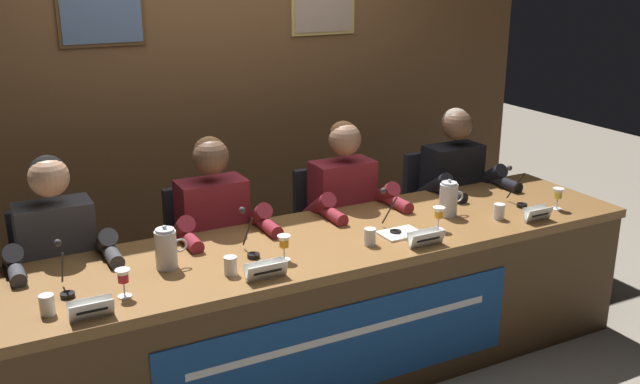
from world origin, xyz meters
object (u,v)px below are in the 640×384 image
object	(u,v)px
conference_table	(330,290)
nameplate_far_left	(91,309)
panelist_far_left	(61,262)
water_cup_far_right	(499,212)
juice_glass_center_right	(439,214)
water_pitcher_right_side	(449,199)
microphone_far_left	(64,277)
microphone_center_left	(250,240)
nameplate_center_left	(266,270)
chair_far_right	(438,222)
chair_center_left	(208,268)
juice_glass_far_left	(123,278)
water_cup_center_right	(370,238)
document_stack_center_right	(400,233)
panelist_center_right	(349,211)
juice_glass_far_right	(558,195)
water_cup_far_left	(47,306)
chair_far_left	(60,298)
juice_glass_center_left	(284,243)
panelist_far_right	(459,191)
water_pitcher_left_side	(166,249)
panelist_center_left	(218,234)
water_cup_center_left	(231,267)
microphone_center_right	(391,218)
nameplate_center_right	(426,238)
chair_center_right	(332,244)
microphone_far_right	(518,193)
nameplate_far_right	(538,214)

from	to	relation	value
conference_table	nameplate_far_left	xyz separation A→B (m)	(-1.19, -0.21, 0.27)
panelist_far_left	water_cup_far_right	size ratio (longest dim) A/B	14.45
juice_glass_center_right	water_pitcher_right_side	distance (m)	0.24
microphone_far_left	microphone_center_left	distance (m)	0.85
nameplate_center_left	chair_far_right	distance (m)	1.90
chair_center_left	juice_glass_far_left	bearing A→B (deg)	-128.54
water_cup_center_right	document_stack_center_right	distance (m)	0.22
panelist_center_right	juice_glass_far_right	xyz separation A→B (m)	(1.00, -0.62, 0.12)
nameplate_far_left	water_cup_far_left	distance (m)	0.19
chair_far_left	water_cup_far_left	size ratio (longest dim) A/B	10.60
juice_glass_center_left	panelist_far_right	size ratio (longest dim) A/B	0.10
chair_center_left	water_pitcher_left_side	xyz separation A→B (m)	(-0.39, -0.59, 0.41)
juice_glass_far_right	chair_far_right	bearing A→B (deg)	103.57
document_stack_center_right	juice_glass_far_right	bearing A→B (deg)	-4.73
conference_table	juice_glass_far_left	xyz separation A→B (m)	(-1.03, -0.08, 0.32)
panelist_center_left	microphone_far_left	bearing A→B (deg)	-152.23
water_cup_far_right	document_stack_center_right	bearing A→B (deg)	174.98
water_cup_center_left	water_cup_far_right	xyz separation A→B (m)	(1.56, 0.00, 0.00)
panelist_far_left	juice_glass_far_left	distance (m)	0.63
panelist_far_left	microphone_center_right	size ratio (longest dim) A/B	5.68
juice_glass_center_right	microphone_center_right	bearing A→B (deg)	159.48
panelist_center_left	panelist_far_right	size ratio (longest dim) A/B	1.00
water_cup_far_left	microphone_center_left	world-z (taller)	microphone_center_left
water_cup_far_left	nameplate_center_left	distance (m)	0.91
nameplate_far_left	panelist_center_right	size ratio (longest dim) A/B	0.14
conference_table	chair_far_right	distance (m)	1.40
panelist_far_left	microphone_center_left	size ratio (longest dim) A/B	5.68
nameplate_center_right	water_cup_far_left	bearing A→B (deg)	176.33
chair_far_right	water_cup_center_right	bearing A→B (deg)	-142.56
juice_glass_center_left	water_cup_far_right	world-z (taller)	juice_glass_center_left
chair_center_left	water_cup_center_left	size ratio (longest dim) A/B	10.60
chair_center_right	water_pitcher_left_side	xyz separation A→B (m)	(-1.19, -0.59, 0.41)
chair_far_left	chair_center_right	world-z (taller)	same
nameplate_center_right	document_stack_center_right	bearing A→B (deg)	97.78
microphone_center_right	water_cup_center_left	bearing A→B (deg)	-173.25
nameplate_far_left	water_cup_far_right	world-z (taller)	water_cup_far_right
juice_glass_center_right	panelist_far_right	bearing A→B (deg)	43.80
microphone_center_right	microphone_far_right	bearing A→B (deg)	1.36
water_cup_far_left	microphone_far_left	distance (m)	0.19
document_stack_center_right	panelist_far_left	bearing A→B (deg)	161.42
juice_glass_center_left	nameplate_center_right	distance (m)	0.72
panelist_center_right	panelist_far_right	bearing A→B (deg)	0.00
microphone_center_right	nameplate_far_right	bearing A→B (deg)	-16.43
nameplate_far_left	water_cup_far_right	distance (m)	2.19
nameplate_far_left	water_cup_center_left	size ratio (longest dim) A/B	2.03
nameplate_far_left	juice_glass_far_left	bearing A→B (deg)	39.78
chair_center_left	nameplate_far_left	bearing A→B (deg)	-130.53
panelist_center_left	panelist_center_right	world-z (taller)	same
document_stack_center_right	water_cup_center_left	bearing A→B (deg)	-176.75
panelist_far_left	panelist_far_right	xyz separation A→B (m)	(2.40, 0.00, 0.00)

